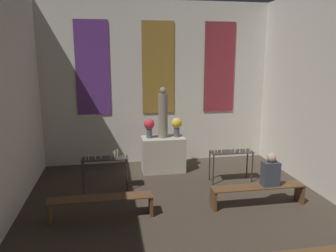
# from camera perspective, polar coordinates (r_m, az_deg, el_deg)

# --- Properties ---
(wall_back) EXTENTS (7.01, 0.16, 4.80)m
(wall_back) POSITION_cam_1_polar(r_m,az_deg,el_deg) (9.94, -1.81, 7.51)
(wall_back) COLOR silver
(wall_back) RESTS_ON ground_plane
(altar) EXTENTS (1.19, 0.69, 0.98)m
(altar) POSITION_cam_1_polar(r_m,az_deg,el_deg) (9.32, -0.85, -4.92)
(altar) COLOR #BCB29E
(altar) RESTS_ON ground_plane
(statue) EXTENTS (0.26, 0.26, 1.41)m
(statue) POSITION_cam_1_polar(r_m,az_deg,el_deg) (9.05, -0.88, 2.07)
(statue) COLOR gray
(statue) RESTS_ON altar
(flower_vase_left) EXTENTS (0.30, 0.30, 0.55)m
(flower_vase_left) POSITION_cam_1_polar(r_m,az_deg,el_deg) (9.06, -3.30, 0.02)
(flower_vase_left) COLOR #4C5666
(flower_vase_left) RESTS_ON altar
(flower_vase_right) EXTENTS (0.30, 0.30, 0.55)m
(flower_vase_right) POSITION_cam_1_polar(r_m,az_deg,el_deg) (9.18, 1.52, 0.19)
(flower_vase_right) COLOR #4C5666
(flower_vase_right) RESTS_ON altar
(candle_rack_left) EXTENTS (1.10, 0.38, 1.01)m
(candle_rack_left) POSITION_cam_1_polar(r_m,az_deg,el_deg) (8.09, -10.85, -6.34)
(candle_rack_left) COLOR #332D28
(candle_rack_left) RESTS_ON ground_plane
(candle_rack_right) EXTENTS (1.10, 0.38, 1.01)m
(candle_rack_right) POSITION_cam_1_polar(r_m,az_deg,el_deg) (8.63, 10.95, -5.19)
(candle_rack_right) COLOR #332D28
(candle_rack_right) RESTS_ON ground_plane
(pew_back_left) EXTENTS (2.07, 0.36, 0.45)m
(pew_back_left) POSITION_cam_1_polar(r_m,az_deg,el_deg) (6.87, -11.60, -12.95)
(pew_back_left) COLOR brown
(pew_back_left) RESTS_ON ground_plane
(pew_back_right) EXTENTS (2.07, 0.36, 0.45)m
(pew_back_right) POSITION_cam_1_polar(r_m,az_deg,el_deg) (7.53, 15.36, -10.87)
(pew_back_right) COLOR brown
(pew_back_right) RESTS_ON ground_plane
(person_seated) EXTENTS (0.36, 0.24, 0.73)m
(person_seated) POSITION_cam_1_polar(r_m,az_deg,el_deg) (7.49, 17.42, -7.53)
(person_seated) COLOR #383D47
(person_seated) RESTS_ON pew_back_right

